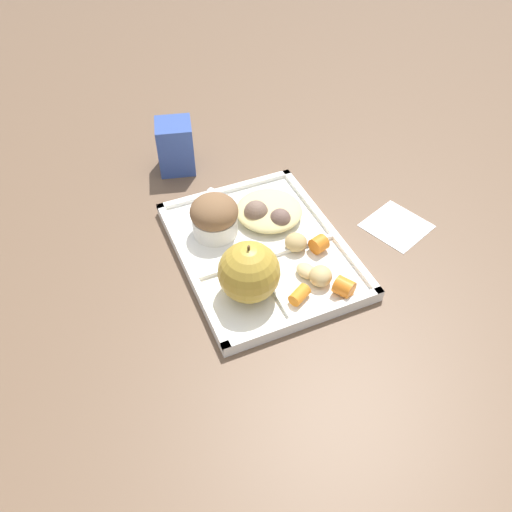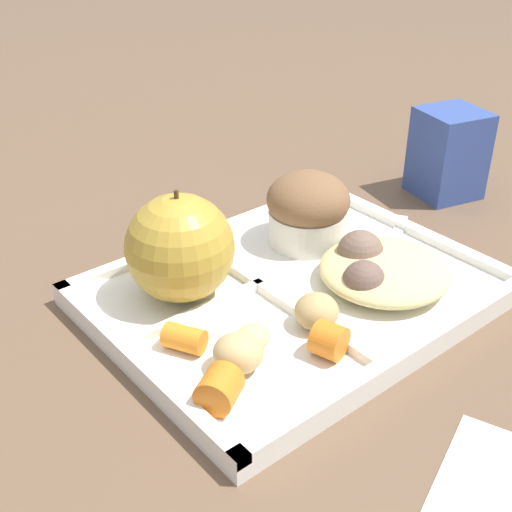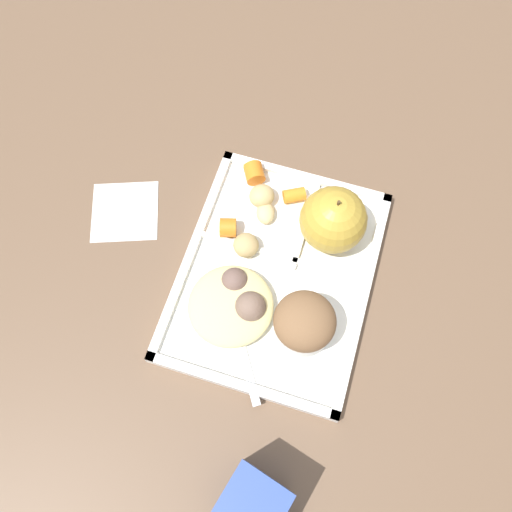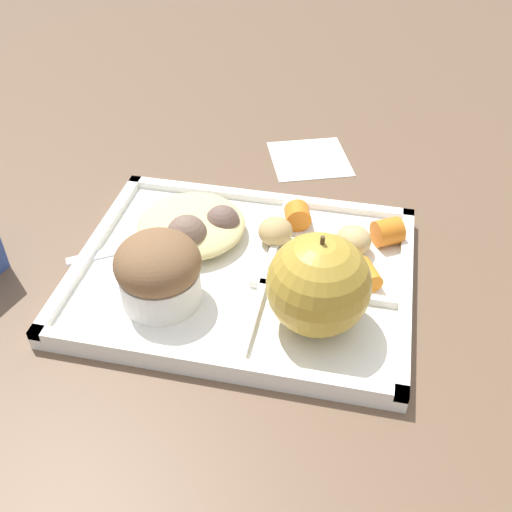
{
  "view_description": "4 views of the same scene",
  "coord_description": "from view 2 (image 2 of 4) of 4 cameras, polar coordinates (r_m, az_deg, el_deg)",
  "views": [
    {
      "loc": [
        -0.52,
        0.23,
        0.58
      ],
      "look_at": [
        -0.04,
        0.03,
        0.05
      ],
      "focal_mm": 36.76,
      "sensor_mm": 36.0,
      "label": 1
    },
    {
      "loc": [
        -0.32,
        -0.34,
        0.32
      ],
      "look_at": [
        -0.03,
        0.02,
        0.05
      ],
      "focal_mm": 47.41,
      "sensor_mm": 36.0,
      "label": 2
    },
    {
      "loc": [
        0.22,
        0.04,
        0.63
      ],
      "look_at": [
        -0.0,
        -0.03,
        0.05
      ],
      "focal_mm": 35.72,
      "sensor_mm": 36.0,
      "label": 3
    },
    {
      "loc": [
        -0.1,
        0.41,
        0.39
      ],
      "look_at": [
        -0.01,
        0.01,
        0.04
      ],
      "focal_mm": 42.72,
      "sensor_mm": 36.0,
      "label": 4
    }
  ],
  "objects": [
    {
      "name": "meatball_back",
      "position": [
        0.57,
        8.78,
        0.25
      ],
      "size": [
        0.04,
        0.04,
        0.04
      ],
      "primitive_type": "sphere",
      "color": "#755B4C",
      "rests_on": "lunch_tray"
    },
    {
      "name": "lunch_tray",
      "position": [
        0.56,
        3.19,
        -3.2
      ],
      "size": [
        0.31,
        0.24,
        0.02
      ],
      "color": "white",
      "rests_on": "ground"
    },
    {
      "name": "milk_carton",
      "position": [
        0.75,
        15.91,
        8.33
      ],
      "size": [
        0.08,
        0.08,
        0.09
      ],
      "primitive_type": "cube",
      "rotation": [
        0.0,
        0.0,
        -0.26
      ],
      "color": "#334C99",
      "rests_on": "ground"
    },
    {
      "name": "green_apple",
      "position": [
        0.53,
        -6.44,
        0.68
      ],
      "size": [
        0.09,
        0.09,
        0.09
      ],
      "color": "#B79333",
      "rests_on": "lunch_tray"
    },
    {
      "name": "carrot_slice_back",
      "position": [
        0.48,
        6.19,
        -7.08
      ],
      "size": [
        0.03,
        0.03,
        0.03
      ],
      "primitive_type": "cylinder",
      "rotation": [
        0.0,
        1.57,
        5.0
      ],
      "color": "orange",
      "rests_on": "lunch_tray"
    },
    {
      "name": "meatball_side",
      "position": [
        0.54,
        9.08,
        -2.13
      ],
      "size": [
        0.03,
        0.03,
        0.03
      ],
      "primitive_type": "sphere",
      "color": "brown",
      "rests_on": "lunch_tray"
    },
    {
      "name": "egg_noodle_pile",
      "position": [
        0.56,
        10.78,
        -1.2
      ],
      "size": [
        0.11,
        0.11,
        0.03
      ],
      "primitive_type": "ellipsoid",
      "color": "#D6C684",
      "rests_on": "lunch_tray"
    },
    {
      "name": "potato_chunk_wedge",
      "position": [
        0.51,
        5.14,
        -4.67
      ],
      "size": [
        0.05,
        0.05,
        0.03
      ],
      "primitive_type": "ellipsoid",
      "rotation": [
        0.0,
        0.0,
        5.6
      ],
      "color": "tan",
      "rests_on": "lunch_tray"
    },
    {
      "name": "carrot_slice_small",
      "position": [
        0.49,
        -6.06,
        -6.93
      ],
      "size": [
        0.03,
        0.04,
        0.02
      ],
      "primitive_type": "cylinder",
      "rotation": [
        0.0,
        1.57,
        2.07
      ],
      "color": "orange",
      "rests_on": "lunch_tray"
    },
    {
      "name": "bran_muffin",
      "position": [
        0.61,
        4.39,
        3.94
      ],
      "size": [
        0.07,
        0.07,
        0.07
      ],
      "color": "silver",
      "rests_on": "lunch_tray"
    },
    {
      "name": "potato_chunk_browned",
      "position": [
        0.49,
        -0.41,
        -7.0
      ],
      "size": [
        0.04,
        0.03,
        0.02
      ],
      "primitive_type": "ellipsoid",
      "rotation": [
        0.0,
        0.0,
        0.33
      ],
      "color": "tan",
      "rests_on": "lunch_tray"
    },
    {
      "name": "plastic_fork",
      "position": [
        0.6,
        11.35,
        -0.16
      ],
      "size": [
        0.13,
        0.09,
        0.0
      ],
      "color": "white",
      "rests_on": "lunch_tray"
    },
    {
      "name": "potato_chunk_corner",
      "position": [
        0.46,
        -1.52,
        -8.18
      ],
      "size": [
        0.05,
        0.05,
        0.03
      ],
      "primitive_type": "ellipsoid",
      "rotation": [
        0.0,
        0.0,
        5.55
      ],
      "color": "tan",
      "rests_on": "lunch_tray"
    },
    {
      "name": "carrot_slice_diagonal",
      "position": [
        0.44,
        -3.12,
        -11.14
      ],
      "size": [
        0.04,
        0.04,
        0.03
      ],
      "primitive_type": "cylinder",
      "rotation": [
        0.0,
        1.57,
        3.67
      ],
      "color": "orange",
      "rests_on": "lunch_tray"
    },
    {
      "name": "ground",
      "position": [
        0.56,
        3.24,
        -3.78
      ],
      "size": [
        6.0,
        6.0,
        0.0
      ],
      "primitive_type": "plane",
      "color": "brown"
    }
  ]
}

